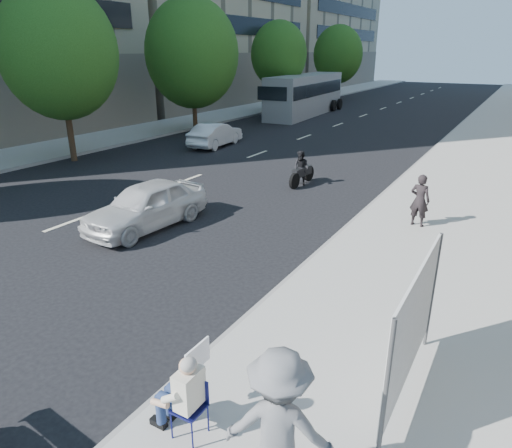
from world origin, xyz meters
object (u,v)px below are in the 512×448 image
Objects in this scene: white_sedan_mid at (215,134)px; protest_banner at (413,326)px; motorcycle at (301,170)px; bus at (306,95)px; pedestrian_woman at (420,200)px; jogger at (279,427)px; white_sedan_near at (146,205)px; seated_protester at (183,389)px.

protest_banner is at bearing 128.10° from white_sedan_mid.
bus reaches higher than motorcycle.
pedestrian_woman is 27.16m from bus.
jogger is 1.25× the size of pedestrian_woman.
jogger is 0.48× the size of white_sedan_near.
white_sedan_near is 0.35× the size of bus.
seated_protester reaches higher than motorcycle.
pedestrian_woman is 0.38× the size of white_sedan_near.
white_sedan_mid is at bearing 120.48° from white_sedan_near.
white_sedan_mid is (-11.99, 17.76, -0.20)m from seated_protester.
jogger reaches higher than white_sedan_mid.
white_sedan_near is at bearing 157.29° from protest_banner.
pedestrian_woman is at bearing 84.19° from seated_protester.
white_sedan_mid is at bearing -70.47° from jogger.
protest_banner is at bearing -51.49° from motorcycle.
jogger is 0.99× the size of motorcycle.
motorcycle is at bearing 122.59° from protest_banner.
seated_protester is 1.62m from jogger.
protest_banner is 1.49× the size of motorcycle.
seated_protester is at bearing -71.67° from bus.
jogger is at bearing -60.06° from motorcycle.
white_sedan_mid is at bearing -88.57° from bus.
protest_banner reaches higher than jogger.
bus is at bearing -89.99° from white_sedan_mid.
protest_banner is (1.47, -7.73, 0.44)m from pedestrian_woman.
protest_banner is 34.60m from bus.
motorcycle is at bearing -69.37° from bus.
white_sedan_mid is (-13.02, 7.71, -0.29)m from pedestrian_woman.
jogger is at bearing 99.44° from pedestrian_woman.
white_sedan_near is 2.06× the size of motorcycle.
seated_protester reaches higher than white_sedan_near.
white_sedan_mid is 1.99× the size of motorcycle.
motorcycle is 0.17× the size of bus.
bus reaches higher than pedestrian_woman.
bus is at bearing -83.39° from jogger.
seated_protester is 0.31× the size of white_sedan_near.
pedestrian_woman is 0.13× the size of bus.
bus is (-9.14, 20.27, 1.00)m from motorcycle.
bus is at bearing 109.29° from white_sedan_near.
jogger is at bearing -6.94° from seated_protester.
white_sedan_near is (-7.35, -4.04, -0.24)m from pedestrian_woman.
jogger is 14.25m from motorcycle.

